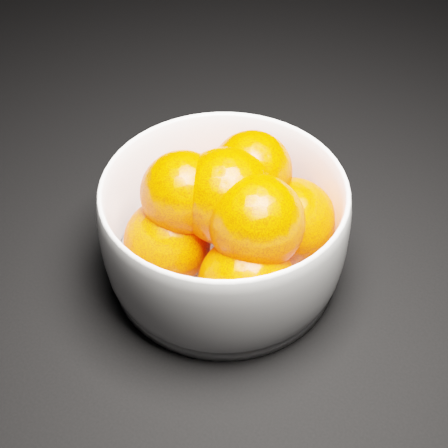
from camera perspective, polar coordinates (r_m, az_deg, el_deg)
The scene contains 3 objects.
ground at distance 0.57m, azimuth -1.85°, elevation 0.27°, with size 3.00×3.00×0.00m, color black.
bowl at distance 0.50m, azimuth 0.00°, elevation -0.39°, with size 0.20×0.20×0.10m.
orange_pile at distance 0.48m, azimuth 0.85°, elevation 0.57°, with size 0.15×0.15×0.11m.
Camera 1 is at (0.24, -0.33, 0.40)m, focal length 50.00 mm.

